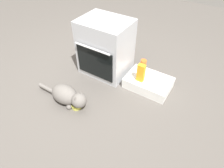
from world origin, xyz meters
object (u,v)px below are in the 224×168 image
object	(u,v)px
oven	(105,48)
sauce_jar	(143,65)
food_bowl	(77,106)
cat	(67,96)
pantry_cabinet	(148,83)
juice_carton	(141,73)

from	to	relation	value
oven	sauce_jar	xyz separation A→B (m)	(0.51, 0.15, -0.17)
food_bowl	cat	distance (m)	0.16
pantry_cabinet	juice_carton	xyz separation A→B (m)	(-0.09, -0.09, 0.19)
cat	food_bowl	bearing A→B (deg)	0.00
sauce_jar	juice_carton	size ratio (longest dim) A/B	0.58
juice_carton	sauce_jar	bearing A→B (deg)	107.56
oven	sauce_jar	bearing A→B (deg)	16.41
oven	cat	xyz separation A→B (m)	(-0.02, -0.78, -0.25)
cat	juice_carton	xyz separation A→B (m)	(0.60, 0.70, 0.13)
pantry_cabinet	food_bowl	world-z (taller)	pantry_cabinet
pantry_cabinet	juice_carton	world-z (taller)	juice_carton
food_bowl	pantry_cabinet	bearing A→B (deg)	54.24
food_bowl	juice_carton	size ratio (longest dim) A/B	0.50
pantry_cabinet	cat	size ratio (longest dim) A/B	0.77
oven	cat	world-z (taller)	oven
sauce_jar	food_bowl	bearing A→B (deg)	-113.60
sauce_jar	juice_carton	distance (m)	0.25
sauce_jar	juice_carton	world-z (taller)	juice_carton
cat	juice_carton	world-z (taller)	juice_carton
oven	pantry_cabinet	distance (m)	0.74
oven	food_bowl	world-z (taller)	oven
oven	pantry_cabinet	world-z (taller)	oven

